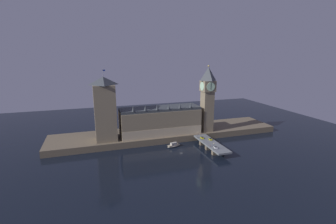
% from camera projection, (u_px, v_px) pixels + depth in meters
% --- Properties ---
extents(ground_plane, '(400.00, 400.00, 0.00)m').
position_uv_depth(ground_plane, '(181.00, 150.00, 204.46)').
color(ground_plane, black).
extents(embankment, '(220.00, 42.00, 5.75)m').
position_uv_depth(embankment, '(167.00, 133.00, 239.92)').
color(embankment, brown).
rests_on(embankment, ground_plane).
extents(parliament_hall, '(74.12, 23.17, 30.51)m').
position_uv_depth(parliament_hall, '(160.00, 121.00, 227.06)').
color(parliament_hall, '#7F7056').
rests_on(parliament_hall, embankment).
extents(clock_tower, '(12.31, 12.42, 63.39)m').
position_uv_depth(clock_tower, '(207.00, 97.00, 230.93)').
color(clock_tower, '#7F7056').
rests_on(clock_tower, embankment).
extents(victoria_tower, '(18.04, 18.04, 61.04)m').
position_uv_depth(victoria_tower, '(105.00, 109.00, 207.37)').
color(victoria_tower, '#7F7056').
rests_on(victoria_tower, embankment).
extents(bridge, '(12.00, 46.00, 5.57)m').
position_uv_depth(bridge, '(211.00, 145.00, 206.58)').
color(bridge, slate).
rests_on(bridge, ground_plane).
extents(car_northbound_lead, '(2.03, 4.29, 1.38)m').
position_uv_depth(car_northbound_lead, '(202.00, 138.00, 216.76)').
color(car_northbound_lead, yellow).
rests_on(car_northbound_lead, bridge).
extents(car_northbound_trail, '(2.02, 4.38, 1.49)m').
position_uv_depth(car_northbound_trail, '(216.00, 148.00, 193.87)').
color(car_northbound_trail, white).
rests_on(car_northbound_trail, bridge).
extents(car_southbound_trail, '(1.97, 4.20, 1.38)m').
position_uv_depth(car_southbound_trail, '(210.00, 139.00, 213.04)').
color(car_southbound_trail, yellow).
rests_on(car_southbound_trail, bridge).
extents(pedestrian_near_rail, '(0.38, 0.38, 1.82)m').
position_uv_depth(pedestrian_near_rail, '(210.00, 146.00, 196.88)').
color(pedestrian_near_rail, black).
rests_on(pedestrian_near_rail, bridge).
extents(pedestrian_mid_walk, '(0.38, 0.38, 1.60)m').
position_uv_depth(pedestrian_mid_walk, '(219.00, 143.00, 204.19)').
color(pedestrian_mid_walk, black).
rests_on(pedestrian_mid_walk, bridge).
extents(street_lamp_near, '(1.34, 0.60, 6.04)m').
position_uv_depth(street_lamp_near, '(214.00, 145.00, 189.99)').
color(street_lamp_near, '#2D3333').
rests_on(street_lamp_near, bridge).
extents(street_lamp_far, '(1.34, 0.60, 6.01)m').
position_uv_depth(street_lamp_far, '(198.00, 134.00, 217.26)').
color(street_lamp_far, '#2D3333').
rests_on(street_lamp_far, bridge).
extents(boat_upstream, '(12.95, 6.64, 4.04)m').
position_uv_depth(boat_upstream, '(174.00, 145.00, 211.72)').
color(boat_upstream, '#B2A893').
rests_on(boat_upstream, ground_plane).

